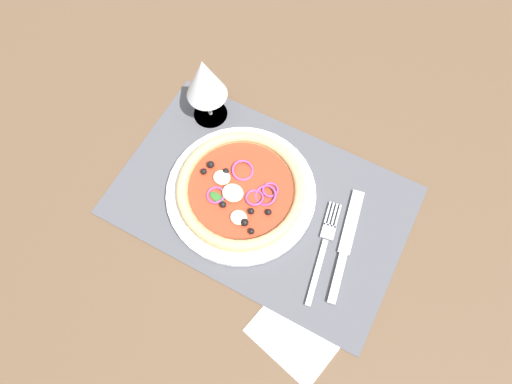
{
  "coord_description": "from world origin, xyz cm",
  "views": [
    {
      "loc": [
        12.62,
        -25.78,
        69.73
      ],
      "look_at": [
        -1.08,
        0.0,
        2.54
      ],
      "focal_mm": 30.6,
      "sensor_mm": 36.0,
      "label": 1
    }
  ],
  "objects_px": {
    "plate": "(241,193)",
    "pizza": "(241,189)",
    "knife": "(346,243)",
    "wine_glass": "(205,81)",
    "fork": "(324,246)",
    "napkin": "(298,330)"
  },
  "relations": [
    {
      "from": "plate",
      "to": "pizza",
      "type": "relative_size",
      "value": 1.18
    },
    {
      "from": "plate",
      "to": "knife",
      "type": "relative_size",
      "value": 1.29
    },
    {
      "from": "plate",
      "to": "wine_glass",
      "type": "height_order",
      "value": "wine_glass"
    },
    {
      "from": "pizza",
      "to": "wine_glass",
      "type": "height_order",
      "value": "wine_glass"
    },
    {
      "from": "fork",
      "to": "knife",
      "type": "bearing_deg",
      "value": -63.9
    },
    {
      "from": "wine_glass",
      "to": "napkin",
      "type": "distance_m",
      "value": 0.43
    },
    {
      "from": "wine_glass",
      "to": "napkin",
      "type": "xyz_separation_m",
      "value": [
        0.32,
        -0.27,
        -0.1
      ]
    },
    {
      "from": "knife",
      "to": "wine_glass",
      "type": "bearing_deg",
      "value": 60.34
    },
    {
      "from": "plate",
      "to": "wine_glass",
      "type": "bearing_deg",
      "value": 137.92
    },
    {
      "from": "pizza",
      "to": "fork",
      "type": "xyz_separation_m",
      "value": [
        0.17,
        -0.02,
        -0.02
      ]
    },
    {
      "from": "pizza",
      "to": "napkin",
      "type": "bearing_deg",
      "value": -40.02
    },
    {
      "from": "wine_glass",
      "to": "plate",
      "type": "bearing_deg",
      "value": -42.08
    },
    {
      "from": "wine_glass",
      "to": "napkin",
      "type": "relative_size",
      "value": 1.17
    },
    {
      "from": "knife",
      "to": "wine_glass",
      "type": "xyz_separation_m",
      "value": [
        -0.33,
        0.12,
        0.09
      ]
    },
    {
      "from": "plate",
      "to": "fork",
      "type": "distance_m",
      "value": 0.17
    },
    {
      "from": "fork",
      "to": "wine_glass",
      "type": "distance_m",
      "value": 0.34
    },
    {
      "from": "knife",
      "to": "napkin",
      "type": "bearing_deg",
      "value": 166.46
    },
    {
      "from": "fork",
      "to": "plate",
      "type": "bearing_deg",
      "value": 73.6
    },
    {
      "from": "knife",
      "to": "napkin",
      "type": "distance_m",
      "value": 0.16
    },
    {
      "from": "pizza",
      "to": "plate",
      "type": "bearing_deg",
      "value": 94.39
    },
    {
      "from": "wine_glass",
      "to": "pizza",
      "type": "bearing_deg",
      "value": -42.18
    },
    {
      "from": "plate",
      "to": "napkin",
      "type": "height_order",
      "value": "plate"
    }
  ]
}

